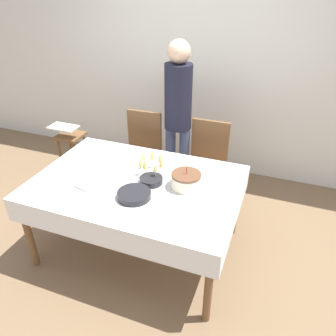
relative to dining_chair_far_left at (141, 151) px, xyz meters
The scene contains 15 objects.
ground_plane 1.11m from the dining_chair_far_left, 67.36° to the right, with size 12.00×12.00×0.00m, color brown.
wall_back 1.24m from the dining_chair_far_left, 65.67° to the left, with size 8.00×0.05×2.70m.
dining_table 0.99m from the dining_chair_far_left, 67.36° to the right, with size 1.71×1.18×0.74m.
dining_chair_far_left is the anchor object (origin of this frame).
dining_chair_far_right 0.75m from the dining_chair_far_left, ahead, with size 0.42×0.42×0.95m.
birthday_cake 1.19m from the dining_chair_far_left, 46.66° to the right, with size 0.24×0.24×0.20m.
champagne_tray 0.94m from the dining_chair_far_left, 59.14° to the right, with size 0.31×0.31×0.18m.
plate_stack_main 1.24m from the dining_chair_far_left, 67.56° to the right, with size 0.26×0.26×0.05m.
plate_stack_dessert 1.05m from the dining_chair_far_left, 60.25° to the right, with size 0.19×0.19×0.05m.
cake_knife 1.39m from the dining_chair_far_left, 48.47° to the right, with size 0.30×0.04×0.00m.
fork_pile 1.18m from the dining_chair_far_left, 88.42° to the right, with size 0.18×0.10×0.02m.
napkin_pile 1.04m from the dining_chair_far_left, 86.89° to the right, with size 0.15×0.15×0.01m.
person_standing 0.67m from the dining_chair_far_left, 10.09° to the left, with size 0.28×0.28×1.72m.
high_chair 0.94m from the dining_chair_far_left, behind, with size 0.33×0.35×0.71m.
gift_bag 1.25m from the dining_chair_far_left, 139.28° to the right, with size 0.21×0.13×0.26m.
Camera 1 is at (1.05, -2.05, 2.23)m, focal length 35.00 mm.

